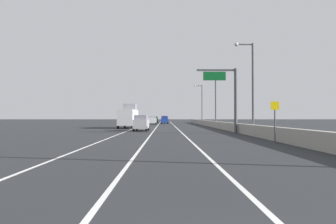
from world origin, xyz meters
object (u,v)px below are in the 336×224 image
(speed_advisory_sign, at_px, (275,119))
(lamp_post_right_second, at_px, (251,81))
(car_black_2, at_px, (164,120))
(car_green_5, at_px, (155,120))
(overhead_sign_gantry, at_px, (229,92))
(car_white_0, at_px, (152,120))
(box_truck, at_px, (129,117))
(car_blue_4, at_px, (165,120))
(lamp_post_right_fourth, at_px, (201,102))
(car_gray_3, at_px, (140,120))
(car_silver_1, at_px, (141,123))
(lamp_post_right_third, at_px, (214,96))

(speed_advisory_sign, distance_m, lamp_post_right_second, 12.49)
(speed_advisory_sign, relative_size, car_black_2, 0.73)
(car_black_2, distance_m, car_green_5, 3.16)
(overhead_sign_gantry, distance_m, car_white_0, 43.13)
(lamp_post_right_second, height_order, box_truck, lamp_post_right_second)
(lamp_post_right_second, xyz_separation_m, car_blue_4, (-9.36, 49.58, -4.74))
(lamp_post_right_fourth, xyz_separation_m, car_blue_4, (-9.30, 2.98, -4.74))
(car_gray_3, xyz_separation_m, car_blue_4, (5.90, 6.99, 0.02))
(car_white_0, height_order, car_blue_4, car_white_0)
(lamp_post_right_second, relative_size, car_blue_4, 2.43)
(car_silver_1, bearing_deg, lamp_post_right_third, 51.31)
(car_black_2, bearing_deg, car_green_5, 153.50)
(speed_advisory_sign, relative_size, car_white_0, 0.70)
(overhead_sign_gantry, distance_m, lamp_post_right_fourth, 44.47)
(car_white_0, bearing_deg, car_green_5, 89.77)
(lamp_post_right_second, relative_size, car_gray_3, 2.34)
(lamp_post_right_fourth, relative_size, car_silver_1, 2.21)
(speed_advisory_sign, xyz_separation_m, car_gray_3, (-13.82, 54.34, -0.77))
(car_black_2, height_order, car_gray_3, car_black_2)
(lamp_post_right_second, height_order, car_white_0, lamp_post_right_second)
(car_white_0, bearing_deg, lamp_post_right_third, -59.71)
(overhead_sign_gantry, xyz_separation_m, car_blue_4, (-7.47, 47.40, -3.72))
(car_gray_3, bearing_deg, lamp_post_right_second, -70.29)
(car_green_5, height_order, box_truck, box_truck)
(lamp_post_right_third, bearing_deg, car_blue_4, 108.98)
(lamp_post_right_second, bearing_deg, car_silver_1, 146.99)
(car_black_2, distance_m, box_truck, 42.16)
(lamp_post_right_third, height_order, car_silver_1, lamp_post_right_third)
(lamp_post_right_second, distance_m, car_white_0, 45.81)
(overhead_sign_gantry, height_order, car_black_2, overhead_sign_gantry)
(lamp_post_right_second, height_order, car_blue_4, lamp_post_right_second)
(speed_advisory_sign, bearing_deg, overhead_sign_gantry, 91.82)
(overhead_sign_gantry, relative_size, lamp_post_right_third, 0.75)
(lamp_post_right_second, distance_m, car_silver_1, 15.62)
(car_white_0, bearing_deg, box_truck, -97.02)
(speed_advisory_sign, relative_size, box_truck, 0.34)
(lamp_post_right_fourth, bearing_deg, overhead_sign_gantry, -92.36)
(speed_advisory_sign, relative_size, car_blue_4, 0.73)
(car_black_2, bearing_deg, lamp_post_right_second, -81.16)
(car_blue_4, height_order, car_green_5, car_blue_4)
(lamp_post_right_third, height_order, box_truck, lamp_post_right_third)
(overhead_sign_gantry, distance_m, car_green_5, 60.84)
(speed_advisory_sign, height_order, car_white_0, speed_advisory_sign)
(speed_advisory_sign, distance_m, car_white_0, 56.67)
(overhead_sign_gantry, xyz_separation_m, lamp_post_right_third, (1.56, 21.12, 1.03))
(car_white_0, distance_m, car_black_2, 16.98)
(lamp_post_right_second, height_order, car_silver_1, lamp_post_right_second)
(overhead_sign_gantry, bearing_deg, box_truck, 129.02)
(car_white_0, distance_m, car_silver_1, 35.75)
(lamp_post_right_third, relative_size, car_green_5, 2.46)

